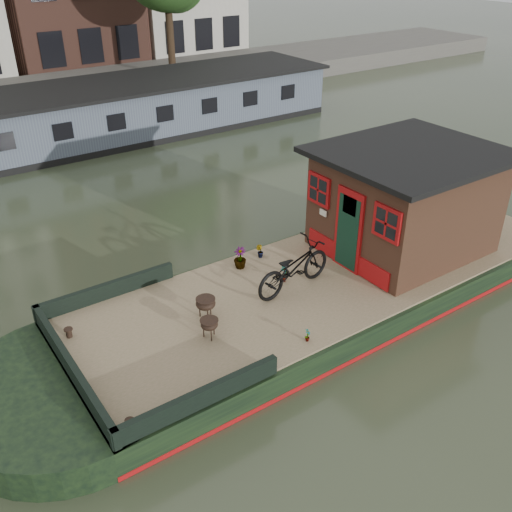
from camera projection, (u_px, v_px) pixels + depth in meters
ground at (330, 297)px, 13.08m from camera, size 120.00×120.00×0.00m
houseboat_hull at (284, 306)px, 12.29m from camera, size 14.01×4.02×0.60m
houseboat_deck at (331, 274)px, 12.77m from camera, size 11.80×3.80×0.05m
bow_bulwark at (118, 349)px, 10.16m from camera, size 3.00×4.00×0.35m
cabin at (406, 200)px, 13.24m from camera, size 4.00×3.50×2.42m
bicycle at (294, 267)px, 11.96m from camera, size 2.06×0.92×1.05m
potted_plant_a at (284, 274)px, 12.36m from camera, size 0.25×0.21×0.39m
potted_plant_b at (260, 251)px, 13.31m from camera, size 0.20×0.21×0.31m
potted_plant_d at (240, 258)px, 12.85m from camera, size 0.37×0.37×0.50m
potted_plant_e at (307, 335)px, 10.57m from camera, size 0.17×0.17×0.27m
brazier_front at (209, 329)px, 10.64m from camera, size 0.40×0.40×0.40m
brazier_rear at (206, 308)px, 11.19m from camera, size 0.43×0.43×0.44m
bollard_port at (69, 333)px, 10.70m from camera, size 0.17×0.17×0.19m
bollard_stbd at (130, 424)px, 8.72m from camera, size 0.15×0.15×0.17m
far_houseboat at (97, 116)px, 22.59m from camera, size 20.40×4.40×2.11m
quay at (48, 95)px, 27.48m from camera, size 60.00×6.00×0.90m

